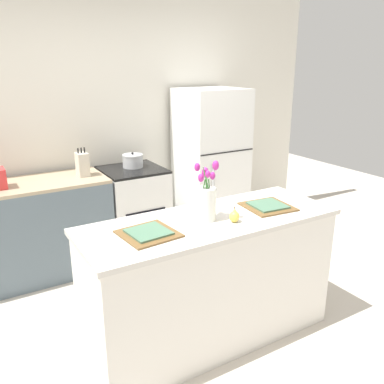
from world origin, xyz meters
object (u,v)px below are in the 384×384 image
Objects in this scene: pear_figurine at (234,216)px; stove_range at (134,211)px; flower_vase at (206,200)px; refrigerator at (210,164)px; knife_block at (82,164)px; plate_setting_left at (148,233)px; plate_setting_right at (268,206)px; cooking_pot at (133,161)px.

stove_range is at bearing 89.93° from pear_figurine.
pear_figurine is at bearing -43.16° from flower_vase.
refrigerator reaches higher than stove_range.
stove_range is 3.39× the size of knife_block.
pear_figurine reaches higher than stove_range.
refrigerator is 4.04× the size of flower_vase.
flower_vase is at bearing 136.84° from pear_figurine.
refrigerator is at bearing 46.83° from plate_setting_left.
plate_setting_right is (0.95, 0.00, 0.00)m from plate_setting_left.
cooking_pot is at bearing 59.13° from stove_range.
pear_figurine is 1.79m from knife_block.
pear_figurine is 0.58m from plate_setting_left.
pear_figurine is at bearing -90.07° from stove_range.
refrigerator is at bearing 61.19° from pear_figurine.
plate_setting_right is 1.72m from cooking_pot.
plate_setting_right is 1.84m from knife_block.
flower_vase is (-1.09, -1.60, 0.24)m from refrigerator.
flower_vase reaches higher than knife_block.
plate_setting_left is (-0.58, -1.63, 0.49)m from stove_range.
refrigerator is 2.23m from plate_setting_left.
plate_setting_left is at bearing -176.68° from flower_vase.
flower_vase is 1.18× the size of plate_setting_right.
pear_figurine is 1.79m from cooking_pot.
pear_figurine reaches higher than plate_setting_right.
stove_range is 1.81m from pear_figurine.
refrigerator reaches higher than pear_figurine.
flower_vase reaches higher than pear_figurine.
pear_figurine is at bearing -91.14° from cooking_pot.
pear_figurine is 0.41× the size of knife_block.
plate_setting_left reaches higher than stove_range.
flower_vase is at bearing 177.20° from plate_setting_right.
plate_setting_left is 1.00× the size of plate_setting_right.
flower_vase is 1.18× the size of plate_setting_left.
refrigerator reaches higher than knife_block.
cooking_pot is (0.17, 1.66, -0.09)m from flower_vase.
flower_vase is at bearing -77.15° from knife_block.
pear_figurine is (-0.00, -1.73, 0.52)m from stove_range.
stove_range is 1.02m from refrigerator.
plate_setting_left is (-0.57, 0.10, -0.03)m from pear_figurine.
flower_vase is at bearing -95.97° from cooking_pot.
pear_figurine is 0.52× the size of cooking_pot.
stove_range is at bearing 1.18° from knife_block.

